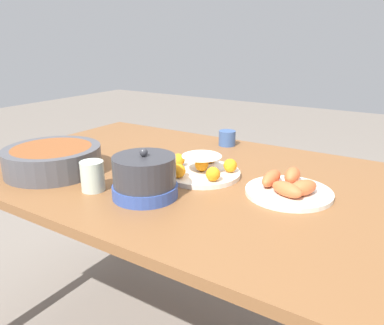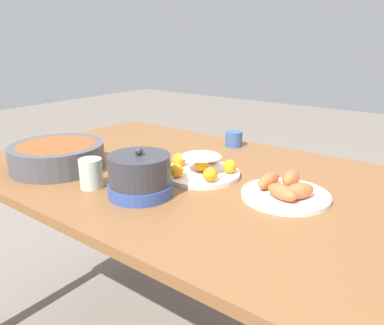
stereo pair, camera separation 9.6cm
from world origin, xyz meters
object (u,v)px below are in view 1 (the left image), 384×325
Objects in this scene: sauce_bowl at (64,142)px; serving_bowl at (53,159)px; cup_far at (93,176)px; warming_pot at (145,177)px; cup_near at (227,138)px; cake_plate at (202,168)px; dining_table at (183,195)px; seafood_platter at (288,188)px.

serving_bowl is at bearing 135.25° from sauce_bowl.
cup_far is 0.48× the size of warming_pot.
warming_pot is at bearing 95.08° from cup_near.
cake_plate is 0.36m from cup_far.
cake_plate is (-0.08, 0.00, 0.12)m from dining_table.
cup_near is at bearing -43.42° from seafood_platter.
seafood_platter is at bearing -179.58° from cake_plate.
seafood_platter is at bearing -179.95° from sauce_bowl.
cake_plate is 2.83× the size of cup_far.
serving_bowl reaches higher than cup_near.
cup_far is (-0.24, 0.05, -0.00)m from serving_bowl.
cake_plate is 1.36× the size of warming_pot.
seafood_platter is 0.43m from warming_pot.
cake_plate is at bearing -152.01° from serving_bowl.
seafood_platter is (-0.30, -0.00, -0.01)m from cake_plate.
cup_far is at bearing 29.49° from seafood_platter.
serving_bowl reaches higher than seafood_platter.
warming_pot reaches higher than serving_bowl.
warming_pot reaches higher than sauce_bowl.
cup_near is 0.63m from warming_pot.
dining_table is at bearing -83.17° from warming_pot.
cup_near is at bearing -119.26° from serving_bowl.
cup_far reaches higher than dining_table.
cup_near reaches higher than sauce_bowl.
dining_table is 0.14m from cake_plate.
dining_table is at bearing -179.97° from sauce_bowl.
cake_plate reaches higher than seafood_platter.
serving_bowl is 1.70× the size of warming_pot.
sauce_bowl is 1.00m from seafood_platter.
cup_far is at bearing 80.85° from cup_near.
serving_bowl is 3.52× the size of cup_far.
cup_far reaches higher than seafood_platter.
sauce_bowl is at bearing 0.05° from seafood_platter.
serving_bowl is at bearing 17.90° from seafood_platter.
warming_pot is (-0.41, -0.00, 0.01)m from serving_bowl.
serving_bowl is 4.52× the size of cup_near.
cake_plate reaches higher than cup_near.
seafood_platter is 0.56m from cup_near.
cake_plate is 3.03× the size of sauce_bowl.
cup_far is 0.17m from warming_pot.
cup_far is at bearing 64.99° from dining_table.
cup_far reaches higher than cup_near.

